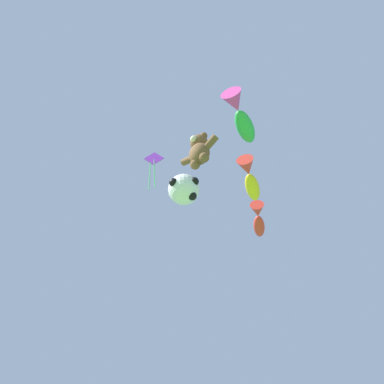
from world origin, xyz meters
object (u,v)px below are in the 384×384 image
Objects in this scene: teddy_bear_kite at (199,150)px; fish_kite_goldfin at (250,177)px; soccer_ball_kite at (184,189)px; fish_kite_emerald at (240,115)px; fish_kite_crimson at (258,219)px; diamond_kite at (153,163)px.

fish_kite_goldfin reaches higher than teddy_bear_kite.
fish_kite_goldfin is at bearing 84.36° from teddy_bear_kite.
teddy_bear_kite reaches higher than soccer_ball_kite.
fish_kite_crimson is at bearing 120.42° from fish_kite_emerald.
fish_kite_goldfin is 2.61m from fish_kite_crimson.
fish_kite_emerald reaches higher than fish_kite_crimson.
diamond_kite is at bearing -138.29° from fish_kite_goldfin.
fish_kite_emerald is at bearing -58.43° from fish_kite_goldfin.
fish_kite_emerald is 1.10× the size of fish_kite_goldfin.
fish_kite_goldfin is 1.14× the size of fish_kite_crimson.
diamond_kite is (-4.24, -0.44, 0.62)m from fish_kite_emerald.
diamond_kite is (-1.65, -4.85, 0.80)m from fish_kite_crimson.
teddy_bear_kite is 2.14m from fish_kite_emerald.
fish_kite_goldfin is (-1.32, 2.16, -0.55)m from fish_kite_emerald.
soccer_ball_kite is at bearing -178.45° from teddy_bear_kite.
diamond_kite is at bearing 178.27° from teddy_bear_kite.
diamond_kite is at bearing -174.06° from fish_kite_emerald.
soccer_ball_kite is at bearing -86.46° from fish_kite_crimson.
fish_kite_emerald is (1.59, 0.52, 1.34)m from teddy_bear_kite.
soccer_ball_kite is at bearing -166.71° from fish_kite_emerald.
fish_kite_emerald is at bearing 13.29° from soccer_ball_kite.
teddy_bear_kite is 0.73× the size of fish_kite_emerald.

